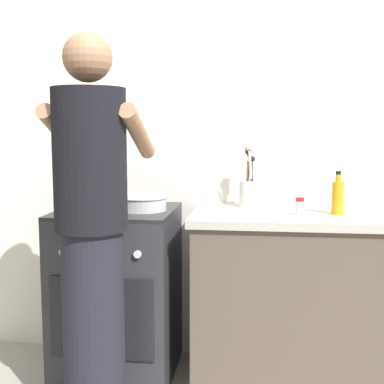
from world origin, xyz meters
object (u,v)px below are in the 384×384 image
spice_bottle (300,207)px  oil_bottle (338,197)px  person (92,239)px  utensil_crock (249,188)px  stove_range (118,292)px  mixing_bowl (142,202)px  pot (89,200)px

spice_bottle → oil_bottle: oil_bottle is taller
person → utensil_crock: bearing=47.7°
spice_bottle → person: (-0.89, -0.47, -0.08)m
stove_range → spice_bottle: bearing=-4.5°
utensil_crock → mixing_bowl: bearing=-162.2°
utensil_crock → stove_range: bearing=-167.3°
stove_range → mixing_bowl: 0.51m
stove_range → person: bearing=-85.3°
stove_range → spice_bottle: size_ratio=10.45×
mixing_bowl → spice_bottle: bearing=-3.8°
stove_range → mixing_bowl: bearing=-8.4°
oil_bottle → stove_range: bearing=178.7°
oil_bottle → person: bearing=-154.1°
pot → oil_bottle: 1.26m
mixing_bowl → oil_bottle: 0.98m
utensil_crock → oil_bottle: size_ratio=1.54×
utensil_crock → oil_bottle: (0.44, -0.18, -0.02)m
pot → person: 0.56m
utensil_crock → person: person is taller
stove_range → oil_bottle: 1.24m
spice_bottle → person: bearing=-152.0°
pot → mixing_bowl: bearing=1.9°
oil_bottle → person: (-1.07, -0.52, -0.13)m
stove_range → person: (0.04, -0.55, 0.41)m
utensil_crock → person: 0.96m
spice_bottle → person: 1.01m
pot → person: (0.18, -0.52, -0.09)m
oil_bottle → person: person is taller
mixing_bowl → oil_bottle: (0.98, -0.00, 0.04)m
person → spice_bottle: bearing=28.0°
spice_bottle → oil_bottle: 0.20m
oil_bottle → spice_bottle: bearing=-165.3°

